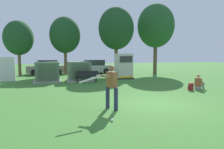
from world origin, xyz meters
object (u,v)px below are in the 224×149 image
Objects in this scene: park_bench at (87,76)px; parked_car_leftmost at (47,68)px; generator_enclosure at (124,66)px; seated_spectator at (199,83)px; backpack at (191,87)px; transformer_mid_west at (79,72)px; batter at (111,85)px; transformer_west at (47,72)px; sports_ball at (112,120)px; parked_car_left_of_center at (94,67)px.

parked_car_leftmost is (-3.11, 8.40, 0.22)m from park_bench.
generator_enclosure reaches higher than seated_spectator.
backpack is at bearing -58.58° from parked_car_leftmost.
batter is at bearing -90.64° from transformer_mid_west.
transformer_west is at bearing 141.65° from backpack.
park_bench is at bearing -69.71° from parked_car_leftmost.
generator_enclosure is at bearing 4.03° from transformer_west.
park_bench is 20.12× the size of sports_ball.
batter is 7.35m from seated_spectator.
generator_enclosure is 25.56× the size of sports_ball.
generator_enclosure reaches higher than parked_car_left_of_center.
seated_spectator reaches higher than park_bench.
seated_spectator is at bearing -70.79° from generator_enclosure.
transformer_mid_west is 9.14m from seated_spectator.
park_bench is (-3.73, -1.57, -0.60)m from generator_enclosure.
park_bench reaches higher than backpack.
generator_enclosure is at bearing 9.13° from transformer_mid_west.
generator_enclosure is 2.39× the size of seated_spectator.
backpack is 0.10× the size of parked_car_leftmost.
transformer_mid_west reaches higher than park_bench.
park_bench is 1.88× the size of seated_spectator.
parked_car_leftmost is at bearing 98.61° from batter.
parked_car_leftmost and parked_car_left_of_center have the same top height.
generator_enclosure reaches higher than backpack.
backpack is (1.68, -7.11, -0.92)m from generator_enclosure.
parked_car_leftmost is at bearing 123.88° from seated_spectator.
batter reaches higher than transformer_mid_west.
parked_car_left_of_center is at bearing 103.09° from backpack.
transformer_mid_west is 9.18m from batter.
parked_car_leftmost is at bearing 121.42° from backpack.
parked_car_left_of_center is (-3.87, 13.30, 0.38)m from seated_spectator.
sports_ball is 17.89m from parked_car_left_of_center.
generator_enclosure is at bearing 109.21° from seated_spectator.
batter is at bearing -113.60° from generator_enclosure.
park_bench is 8.31m from batter.
park_bench reaches higher than sports_ball.
seated_spectator is 2.19× the size of backpack.
transformer_mid_west is 8.74m from backpack.
park_bench is at bearing -106.08° from parked_car_left_of_center.
transformer_west is 0.50× the size of parked_car_leftmost.
park_bench is 8.24m from parked_car_left_of_center.
backpack is (5.41, -5.54, -0.32)m from park_bench.
backpack is at bearing -38.35° from transformer_west.
backpack is at bearing -76.91° from parked_car_left_of_center.
transformer_mid_west is 2.18× the size of seated_spectator.
park_bench is at bearing -157.13° from generator_enclosure.
seated_spectator is at bearing -73.79° from parked_car_left_of_center.
generator_enclosure is 1.27× the size of park_bench.
seated_spectator is 0.77m from backpack.
seated_spectator is (2.42, -6.95, -0.76)m from generator_enclosure.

